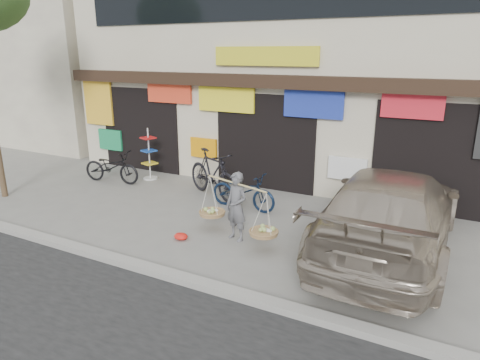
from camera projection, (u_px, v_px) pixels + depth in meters
The scene contains 11 objects.
ground at pixel (198, 230), 9.51m from camera, with size 70.00×70.00×0.00m, color gray.
kerb at pixel (138, 266), 7.80m from camera, with size 70.00×0.25×0.12m, color gray.
shophouse_block at pixel (303, 63), 13.96m from camera, with size 14.00×6.32×7.00m.
neighbor_west at pixel (41, 69), 20.60m from camera, with size 12.00×7.00×6.00m, color beige.
street_vendor at pixel (236, 210), 8.87m from camera, with size 2.02×1.01×1.46m.
bike_0 at pixel (111, 167), 12.87m from camera, with size 0.65×1.85×0.97m, color black.
bike_1 at pixel (213, 174), 11.54m from camera, with size 0.61×2.16×1.30m, color black.
bike_2 at pixel (243, 191), 10.70m from camera, with size 0.62×1.78×0.93m, color #0D1B32.
suv at pixel (391, 211), 8.36m from camera, with size 2.34×5.69×1.65m.
display_rack at pixel (149, 159), 13.19m from camera, with size 0.48×0.48×1.60m.
red_bag at pixel (181, 236), 9.02m from camera, with size 0.31×0.25×0.14m, color red.
Camera 1 is at (4.91, -7.35, 3.81)m, focal length 32.00 mm.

